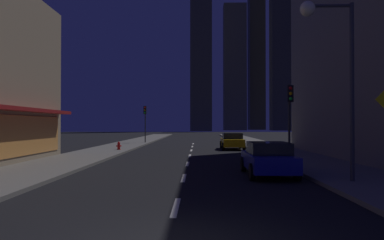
# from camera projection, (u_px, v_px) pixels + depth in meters

# --- Properties ---
(ground_plane) EXTENTS (78.00, 136.00, 0.10)m
(ground_plane) POSITION_uv_depth(u_px,v_px,m) (193.00, 146.00, 38.27)
(ground_plane) COLOR black
(sidewalk_right) EXTENTS (4.00, 76.00, 0.15)m
(sidewalk_right) POSITION_uv_depth(u_px,v_px,m) (258.00, 144.00, 38.15)
(sidewalk_right) COLOR #605E59
(sidewalk_right) RESTS_ON ground
(sidewalk_left) EXTENTS (4.00, 76.00, 0.15)m
(sidewalk_left) POSITION_uv_depth(u_px,v_px,m) (128.00, 144.00, 38.40)
(sidewalk_left) COLOR #605E59
(sidewalk_left) RESTS_ON ground
(lane_marking_center) EXTENTS (0.16, 38.60, 0.01)m
(lane_marking_center) POSITION_uv_depth(u_px,v_px,m) (189.00, 159.00, 22.48)
(lane_marking_center) COLOR silver
(lane_marking_center) RESTS_ON ground
(skyscraper_distant_tall) EXTENTS (7.23, 6.60, 70.10)m
(skyscraper_distant_tall) POSITION_uv_depth(u_px,v_px,m) (201.00, 28.00, 121.37)
(skyscraper_distant_tall) COLOR #4A4738
(skyscraper_distant_tall) RESTS_ON ground
(skyscraper_distant_mid) EXTENTS (8.72, 5.54, 48.79)m
(skyscraper_distant_mid) POSITION_uv_depth(u_px,v_px,m) (235.00, 67.00, 138.52)
(skyscraper_distant_mid) COLOR #54503F
(skyscraper_distant_mid) RESTS_ON ground
(skyscraper_distant_short) EXTENTS (6.62, 7.04, 64.68)m
(skyscraper_distant_short) POSITION_uv_depth(u_px,v_px,m) (256.00, 54.00, 152.65)
(skyscraper_distant_short) COLOR #363328
(skyscraper_distant_short) RESTS_ON ground
(skyscraper_distant_slender) EXTENTS (7.32, 5.78, 73.94)m
(skyscraper_distant_slender) POSITION_uv_depth(u_px,v_px,m) (280.00, 32.00, 133.33)
(skyscraper_distant_slender) COLOR #3D3A2D
(skyscraper_distant_slender) RESTS_ON ground
(car_parked_near) EXTENTS (1.98, 4.24, 1.45)m
(car_parked_near) POSITION_uv_depth(u_px,v_px,m) (268.00, 158.00, 15.35)
(car_parked_near) COLOR navy
(car_parked_near) RESTS_ON ground
(car_parked_far) EXTENTS (1.98, 4.24, 1.45)m
(car_parked_far) POSITION_uv_depth(u_px,v_px,m) (232.00, 141.00, 31.63)
(car_parked_far) COLOR gold
(car_parked_far) RESTS_ON ground
(fire_hydrant_far_left) EXTENTS (0.42, 0.30, 0.65)m
(fire_hydrant_far_left) POSITION_uv_depth(u_px,v_px,m) (119.00, 146.00, 29.10)
(fire_hydrant_far_left) COLOR red
(fire_hydrant_far_left) RESTS_ON sidewalk_left
(traffic_light_near_right) EXTENTS (0.32, 0.48, 4.20)m
(traffic_light_near_right) POSITION_uv_depth(u_px,v_px,m) (290.00, 106.00, 19.10)
(traffic_light_near_right) COLOR #2D2D2D
(traffic_light_near_right) RESTS_ON sidewalk_right
(traffic_light_far_left) EXTENTS (0.32, 0.48, 4.20)m
(traffic_light_far_left) POSITION_uv_depth(u_px,v_px,m) (145.00, 116.00, 40.78)
(traffic_light_far_left) COLOR #2D2D2D
(traffic_light_far_left) RESTS_ON sidewalk_left
(street_lamp_right) EXTENTS (1.96, 0.56, 6.58)m
(street_lamp_right) POSITION_uv_depth(u_px,v_px,m) (329.00, 46.00, 13.03)
(street_lamp_right) COLOR #38383D
(street_lamp_right) RESTS_ON sidewalk_right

